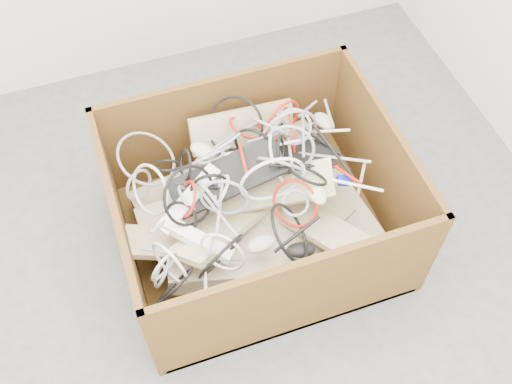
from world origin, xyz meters
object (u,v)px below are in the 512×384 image
object	(u,v)px
cardboard_box	(254,219)
vga_plug	(343,180)
power_strip_right	(199,240)
power_strip_left	(189,200)

from	to	relation	value
cardboard_box	vga_plug	world-z (taller)	cardboard_box
cardboard_box	power_strip_right	distance (m)	0.35
cardboard_box	power_strip_left	world-z (taller)	cardboard_box
cardboard_box	vga_plug	distance (m)	0.40
power_strip_left	vga_plug	size ratio (longest dim) A/B	6.70
power_strip_left	power_strip_right	world-z (taller)	power_strip_left
cardboard_box	power_strip_left	distance (m)	0.34
power_strip_right	vga_plug	xyz separation A→B (m)	(0.58, 0.06, 0.02)
power_strip_left	vga_plug	xyz separation A→B (m)	(0.57, -0.09, -0.02)
power_strip_left	power_strip_right	size ratio (longest dim) A/B	1.14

